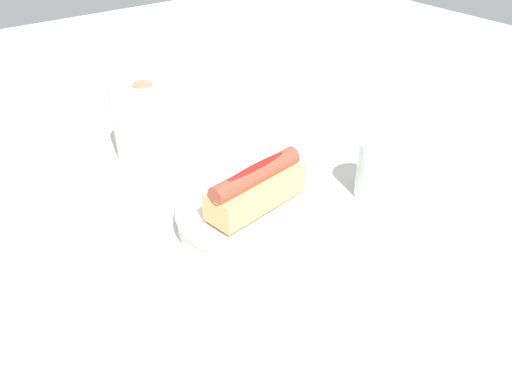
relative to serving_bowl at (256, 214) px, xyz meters
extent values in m
plane|color=beige|center=(0.01, 0.02, -0.02)|extent=(2.40, 2.40, 0.00)
cylinder|color=silver|center=(0.00, 0.00, 0.00)|extent=(0.22, 0.22, 0.03)
torus|color=silver|center=(0.00, 0.00, 0.01)|extent=(0.23, 0.23, 0.01)
cube|color=#DBB270|center=(0.00, 0.00, 0.04)|extent=(0.16, 0.07, 0.04)
cylinder|color=#A84733|center=(0.00, 0.00, 0.06)|extent=(0.15, 0.05, 0.03)
ellipsoid|color=red|center=(0.00, 0.00, 0.08)|extent=(0.11, 0.03, 0.01)
cylinder|color=white|center=(0.19, -0.05, 0.03)|extent=(0.07, 0.07, 0.09)
cylinder|color=silver|center=(0.19, -0.05, 0.02)|extent=(0.06, 0.06, 0.07)
cylinder|color=white|center=(-0.03, 0.27, 0.05)|extent=(0.11, 0.11, 0.13)
cylinder|color=#997A5B|center=(-0.03, 0.27, 0.11)|extent=(0.03, 0.03, 0.00)
camera|label=1|loc=(-0.36, -0.48, 0.43)|focal=37.20mm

